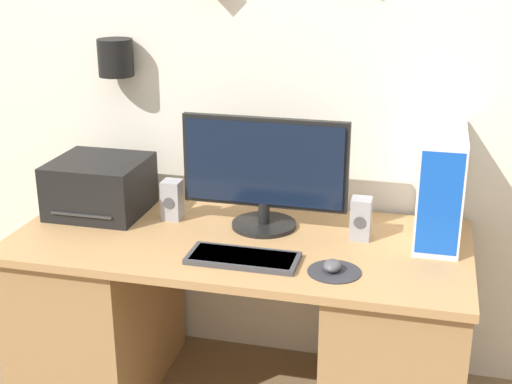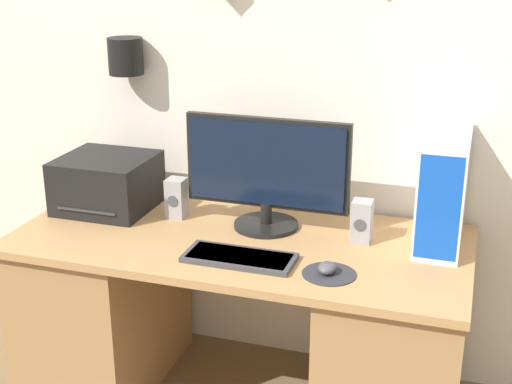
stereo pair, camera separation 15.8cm
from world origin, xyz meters
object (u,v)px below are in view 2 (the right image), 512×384
keyboard (239,257)px  speaker_right (362,221)px  monitor (267,170)px  mouse (327,268)px  printer (107,183)px  speaker_left (177,198)px  computer_tower (443,189)px

keyboard → speaker_right: (0.36, 0.28, 0.07)m
monitor → speaker_right: 0.39m
monitor → mouse: bearing=-46.8°
printer → speaker_right: (1.03, -0.02, -0.03)m
printer → speaker_left: printer is taller
keyboard → mouse: size_ratio=5.04×
keyboard → computer_tower: computer_tower is taller
mouse → speaker_right: speaker_right is taller
keyboard → monitor: bearing=90.2°
keyboard → speaker_left: (-0.36, 0.30, 0.07)m
mouse → speaker_left: bearing=154.6°
speaker_left → keyboard: bearing=-39.9°
monitor → computer_tower: monitor is taller
speaker_right → computer_tower: bearing=17.3°
speaker_left → mouse: bearing=-25.4°
monitor → mouse: 0.49m
speaker_right → printer: bearing=178.8°
monitor → computer_tower: size_ratio=1.51×
monitor → computer_tower: (0.63, 0.05, -0.02)m
keyboard → computer_tower: 0.75m
monitor → mouse: (0.31, -0.33, -0.20)m
speaker_left → computer_tower: bearing=3.7°
printer → speaker_left: bearing=-0.5°
mouse → speaker_right: 0.31m
speaker_left → monitor: bearing=1.4°
monitor → keyboard: size_ratio=1.65×
monitor → printer: bearing=-179.5°
computer_tower → speaker_left: (-0.99, -0.06, -0.12)m
mouse → speaker_left: 0.74m
computer_tower → speaker_right: computer_tower is taller
monitor → mouse: monitor is taller
mouse → computer_tower: computer_tower is taller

